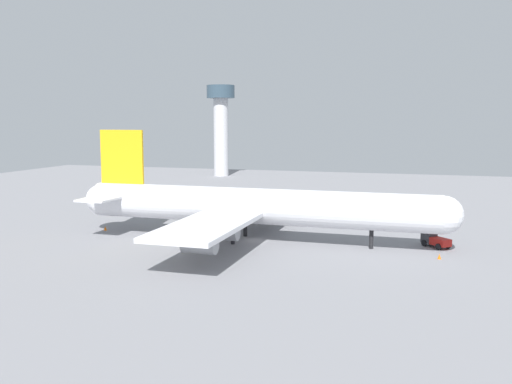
{
  "coord_description": "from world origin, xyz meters",
  "views": [
    {
      "loc": [
        27.48,
        -89.61,
        20.53
      ],
      "look_at": [
        0.0,
        0.0,
        8.5
      ],
      "focal_mm": 39.05,
      "sensor_mm": 36.0,
      "label": 1
    }
  ],
  "objects_px": {
    "safety_cone_nose": "(439,256)",
    "safety_cone_tail": "(105,228)",
    "fuel_truck": "(435,240)",
    "baggage_tug": "(192,216)",
    "cargo_airplane": "(254,207)",
    "cargo_loader": "(196,200)",
    "control_tower": "(221,121)",
    "pushback_tractor": "(173,204)"
  },
  "relations": [
    {
      "from": "fuel_truck",
      "to": "control_tower",
      "type": "xyz_separation_m",
      "value": [
        -75.13,
        100.85,
        19.35
      ]
    },
    {
      "from": "cargo_airplane",
      "to": "safety_cone_nose",
      "type": "height_order",
      "value": "cargo_airplane"
    },
    {
      "from": "safety_cone_nose",
      "to": "safety_cone_tail",
      "type": "xyz_separation_m",
      "value": [
        -59.79,
        4.53,
        0.02
      ]
    },
    {
      "from": "cargo_loader",
      "to": "safety_cone_tail",
      "type": "distance_m",
      "value": 35.27
    },
    {
      "from": "safety_cone_tail",
      "to": "fuel_truck",
      "type": "bearing_deg",
      "value": 3.5
    },
    {
      "from": "fuel_truck",
      "to": "baggage_tug",
      "type": "relative_size",
      "value": 1.15
    },
    {
      "from": "baggage_tug",
      "to": "control_tower",
      "type": "bearing_deg",
      "value": 106.95
    },
    {
      "from": "cargo_loader",
      "to": "baggage_tug",
      "type": "relative_size",
      "value": 1.19
    },
    {
      "from": "pushback_tractor",
      "to": "safety_cone_nose",
      "type": "height_order",
      "value": "pushback_tractor"
    },
    {
      "from": "safety_cone_nose",
      "to": "control_tower",
      "type": "height_order",
      "value": "control_tower"
    },
    {
      "from": "cargo_airplane",
      "to": "fuel_truck",
      "type": "distance_m",
      "value": 30.32
    },
    {
      "from": "fuel_truck",
      "to": "safety_cone_tail",
      "type": "bearing_deg",
      "value": -176.5
    },
    {
      "from": "safety_cone_nose",
      "to": "control_tower",
      "type": "relative_size",
      "value": 0.02
    },
    {
      "from": "fuel_truck",
      "to": "pushback_tractor",
      "type": "bearing_deg",
      "value": 157.78
    },
    {
      "from": "cargo_loader",
      "to": "control_tower",
      "type": "xyz_separation_m",
      "value": [
        -19.34,
        69.37,
        19.4
      ]
    },
    {
      "from": "safety_cone_nose",
      "to": "safety_cone_tail",
      "type": "bearing_deg",
      "value": 175.67
    },
    {
      "from": "fuel_truck",
      "to": "pushback_tractor",
      "type": "xyz_separation_m",
      "value": [
        -58.29,
        23.81,
        -0.12
      ]
    },
    {
      "from": "cargo_loader",
      "to": "baggage_tug",
      "type": "distance_m",
      "value": 23.29
    },
    {
      "from": "fuel_truck",
      "to": "safety_cone_tail",
      "type": "distance_m",
      "value": 59.31
    },
    {
      "from": "cargo_airplane",
      "to": "pushback_tractor",
      "type": "relative_size",
      "value": 16.03
    },
    {
      "from": "control_tower",
      "to": "safety_cone_nose",
      "type": "bearing_deg",
      "value": -55.21
    },
    {
      "from": "cargo_loader",
      "to": "baggage_tug",
      "type": "xyz_separation_m",
      "value": [
        8.42,
        -21.71,
        -0.02
      ]
    },
    {
      "from": "fuel_truck",
      "to": "control_tower",
      "type": "height_order",
      "value": "control_tower"
    },
    {
      "from": "cargo_loader",
      "to": "safety_cone_nose",
      "type": "distance_m",
      "value": 68.92
    },
    {
      "from": "cargo_airplane",
      "to": "baggage_tug",
      "type": "distance_m",
      "value": 23.05
    },
    {
      "from": "fuel_truck",
      "to": "pushback_tractor",
      "type": "height_order",
      "value": "fuel_truck"
    },
    {
      "from": "baggage_tug",
      "to": "control_tower",
      "type": "height_order",
      "value": "control_tower"
    },
    {
      "from": "fuel_truck",
      "to": "baggage_tug",
      "type": "distance_m",
      "value": 48.36
    },
    {
      "from": "fuel_truck",
      "to": "control_tower",
      "type": "relative_size",
      "value": 0.15
    },
    {
      "from": "cargo_airplane",
      "to": "cargo_loader",
      "type": "height_order",
      "value": "cargo_airplane"
    },
    {
      "from": "safety_cone_tail",
      "to": "control_tower",
      "type": "bearing_deg",
      "value": 98.67
    },
    {
      "from": "cargo_airplane",
      "to": "control_tower",
      "type": "distance_m",
      "value": 115.38
    },
    {
      "from": "safety_cone_nose",
      "to": "pushback_tractor",
      "type": "bearing_deg",
      "value": 151.51
    },
    {
      "from": "baggage_tug",
      "to": "control_tower",
      "type": "relative_size",
      "value": 0.13
    },
    {
      "from": "baggage_tug",
      "to": "cargo_airplane",
      "type": "bearing_deg",
      "value": -38.19
    },
    {
      "from": "cargo_loader",
      "to": "safety_cone_tail",
      "type": "xyz_separation_m",
      "value": [
        -3.41,
        -35.1,
        -0.76
      ]
    },
    {
      "from": "baggage_tug",
      "to": "safety_cone_tail",
      "type": "distance_m",
      "value": 17.88
    },
    {
      "from": "cargo_loader",
      "to": "cargo_airplane",
      "type": "bearing_deg",
      "value": -53.76
    },
    {
      "from": "pushback_tractor",
      "to": "control_tower",
      "type": "xyz_separation_m",
      "value": [
        -16.84,
        77.04,
        19.47
      ]
    },
    {
      "from": "control_tower",
      "to": "safety_cone_tail",
      "type": "bearing_deg",
      "value": -81.33
    },
    {
      "from": "cargo_airplane",
      "to": "fuel_truck",
      "type": "height_order",
      "value": "cargo_airplane"
    },
    {
      "from": "baggage_tug",
      "to": "safety_cone_tail",
      "type": "xyz_separation_m",
      "value": [
        -11.83,
        -13.38,
        -0.75
      ]
    }
  ]
}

